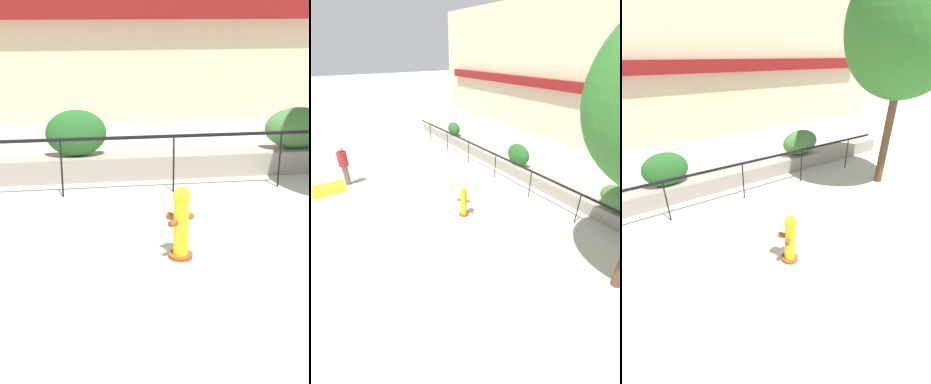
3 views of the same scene
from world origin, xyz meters
TOP-DOWN VIEW (x-y plane):
  - ground_plane at (0.00, 0.00)m, footprint 120.00×120.00m
  - planter_wall_low at (0.00, 6.00)m, footprint 18.00×0.70m
  - fence_railing_segment at (-0.00, 4.90)m, footprint 15.00×0.05m
  - hedge_bush_1 at (0.29, 6.00)m, footprint 1.26×0.57m
  - hedge_bush_2 at (5.08, 6.00)m, footprint 1.48×0.70m
  - fire_hydrant at (1.74, 2.03)m, footprint 0.49×0.49m

SIDE VIEW (x-z plane):
  - ground_plane at x=0.00m, z-range 0.00..0.00m
  - planter_wall_low at x=0.00m, z-range 0.00..0.50m
  - fire_hydrant at x=1.74m, z-range 0.01..1.09m
  - hedge_bush_2 at x=5.08m, z-range 0.50..1.40m
  - hedge_bush_1 at x=0.29m, z-range 0.50..1.47m
  - fence_railing_segment at x=0.00m, z-range 0.44..1.59m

